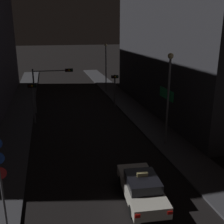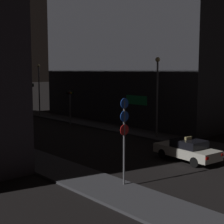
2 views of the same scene
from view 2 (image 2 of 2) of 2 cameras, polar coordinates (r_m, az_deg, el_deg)
The scene contains 9 objects.
sidewalk_right at distance 39.01m, azimuth -5.48°, elevation -1.62°, with size 2.84×55.90×0.13m, color #424247.
building_facade_right at distance 40.69m, azimuth 4.42°, elevation 10.32°, with size 10.20×23.65×16.52m.
taxi at distance 22.84m, azimuth 12.54°, elevation -6.23°, with size 2.15×4.58×1.62m.
traffic_light_overhead at distance 33.19m, azimuth -16.78°, elevation 2.51°, with size 4.17×0.42×4.72m.
traffic_light_left_kerb at distance 29.52m, azimuth -16.89°, elevation 0.67°, with size 0.80×0.42×3.92m.
traffic_light_right_kerb at distance 37.29m, azimuth -7.08°, elevation 1.99°, with size 0.80×0.42×3.73m.
sign_pole_left at distance 16.95m, azimuth 2.07°, elevation -3.59°, with size 0.56×0.10×4.41m.
street_lamp_near_block at distance 29.41m, azimuth 7.64°, elevation 4.14°, with size 0.42×0.42×6.90m.
street_lamp_far_block at distance 44.23m, azimuth -12.21°, elevation 4.53°, with size 0.39×0.39×6.57m.
Camera 2 is at (-16.72, -5.17, 5.90)m, focal length 54.21 mm.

